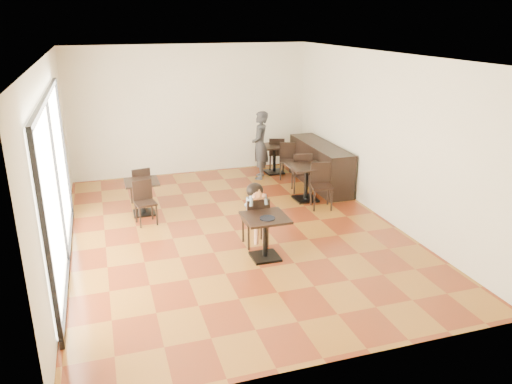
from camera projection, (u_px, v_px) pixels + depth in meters
name	position (u px, v px, depth m)	size (l,w,h in m)	color
floor	(235.00, 231.00, 9.39)	(6.00, 8.00, 0.01)	#8E571E
ceiling	(232.00, 55.00, 8.33)	(6.00, 8.00, 0.01)	white
wall_back	(191.00, 110.00, 12.46)	(6.00, 0.01, 3.20)	white
wall_front	(333.00, 238.00, 5.27)	(6.00, 0.01, 3.20)	white
wall_left	(53.00, 162.00, 8.00)	(0.01, 8.00, 3.20)	white
wall_right	(382.00, 137.00, 9.72)	(0.01, 8.00, 3.20)	white
storefront_window	(55.00, 183.00, 7.63)	(0.04, 4.50, 2.60)	white
child_table	(265.00, 237.00, 8.22)	(0.71, 0.71, 0.75)	black
child_chair	(255.00, 221.00, 8.69)	(0.40, 0.40, 0.90)	black
child	(255.00, 215.00, 8.65)	(0.40, 0.56, 1.13)	slate
plate	(267.00, 218.00, 8.00)	(0.25, 0.25, 0.02)	black
pizza_slice	(259.00, 196.00, 8.34)	(0.26, 0.20, 0.06)	tan
adult_patron	(260.00, 145.00, 12.21)	(0.61, 0.40, 1.67)	#333438
cafe_table_mid	(306.00, 183.00, 10.85)	(0.74, 0.74, 0.79)	black
cafe_table_left	(143.00, 197.00, 10.10)	(0.66, 0.66, 0.70)	black
cafe_table_back	(274.00, 159.00, 12.77)	(0.69, 0.69, 0.73)	black
chair_mid_a	(301.00, 172.00, 11.35)	(0.43, 0.43, 0.95)	black
chair_mid_b	(322.00, 187.00, 10.36)	(0.43, 0.43, 0.95)	black
chair_left_a	(140.00, 186.00, 10.57)	(0.38, 0.38, 0.84)	black
chair_left_b	(145.00, 203.00, 9.58)	(0.38, 0.38, 0.84)	black
chair_back_a	(277.00, 154.00, 13.00)	(0.39, 0.39, 0.88)	black
chair_back_b	(287.00, 161.00, 12.30)	(0.39, 0.39, 0.88)	black
service_counter	(320.00, 165.00, 11.79)	(0.60, 2.40, 1.00)	black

